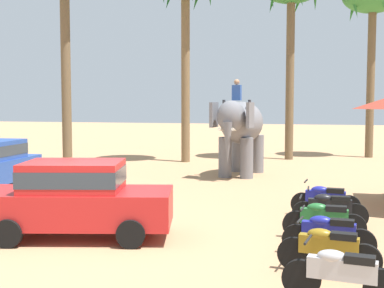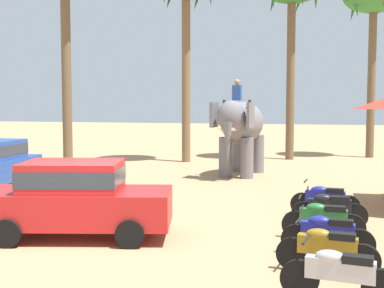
{
  "view_description": "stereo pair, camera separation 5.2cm",
  "coord_description": "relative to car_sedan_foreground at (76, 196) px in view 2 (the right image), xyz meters",
  "views": [
    {
      "loc": [
        4.86,
        -10.64,
        3.02
      ],
      "look_at": [
        0.78,
        6.48,
        1.6
      ],
      "focal_mm": 49.67,
      "sensor_mm": 36.0,
      "label": 1
    },
    {
      "loc": [
        4.91,
        -10.63,
        3.02
      ],
      "look_at": [
        0.78,
        6.48,
        1.6
      ],
      "focal_mm": 49.67,
      "sensor_mm": 36.0,
      "label": 2
    }
  ],
  "objects": [
    {
      "name": "car_sedan_foreground",
      "position": [
        0.0,
        0.0,
        0.0
      ],
      "size": [
        4.37,
        2.54,
        1.7
      ],
      "color": "red",
      "rests_on": "ground"
    },
    {
      "name": "motorcycle_far_in_row",
      "position": [
        5.47,
        2.32,
        -0.46
      ],
      "size": [
        1.8,
        0.55,
        0.94
      ],
      "color": "black",
      "rests_on": "ground"
    },
    {
      "name": "motorcycle_mid_row",
      "position": [
        5.4,
        -0.22,
        -0.46
      ],
      "size": [
        1.8,
        0.55,
        0.94
      ],
      "color": "black",
      "rests_on": "ground"
    },
    {
      "name": "motorcycle_end_of_row",
      "position": [
        5.38,
        3.49,
        -0.46
      ],
      "size": [
        1.8,
        0.55,
        0.94
      ],
      "color": "black",
      "rests_on": "ground"
    },
    {
      "name": "motorcycle_nearest_camera",
      "position": [
        5.55,
        -2.63,
        -0.46
      ],
      "size": [
        1.79,
        0.55,
        0.94
      ],
      "color": "black",
      "rests_on": "ground"
    },
    {
      "name": "motorcycle_fourth_in_row",
      "position": [
        5.32,
        1.09,
        -0.46
      ],
      "size": [
        1.8,
        0.55,
        0.94
      ],
      "color": "black",
      "rests_on": "ground"
    },
    {
      "name": "elephant_with_mahout",
      "position": [
        2.11,
        10.65,
        1.06
      ],
      "size": [
        1.99,
        3.97,
        3.88
      ],
      "color": "slate",
      "rests_on": "ground"
    },
    {
      "name": "motorcycle_second_in_row",
      "position": [
        5.38,
        -1.29,
        -0.46
      ],
      "size": [
        1.8,
        0.55,
        0.94
      ],
      "color": "black",
      "rests_on": "ground"
    },
    {
      "name": "ground_plane",
      "position": [
        0.31,
        -0.03,
        -0.93
      ],
      "size": [
        120.0,
        120.0,
        0.0
      ],
      "primitive_type": "plane",
      "color": "tan"
    },
    {
      "name": "palm_tree_left_of_road",
      "position": [
        7.85,
        19.27,
        7.31
      ],
      "size": [
        3.2,
        3.2,
        9.48
      ],
      "color": "brown",
      "rests_on": "ground"
    }
  ]
}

